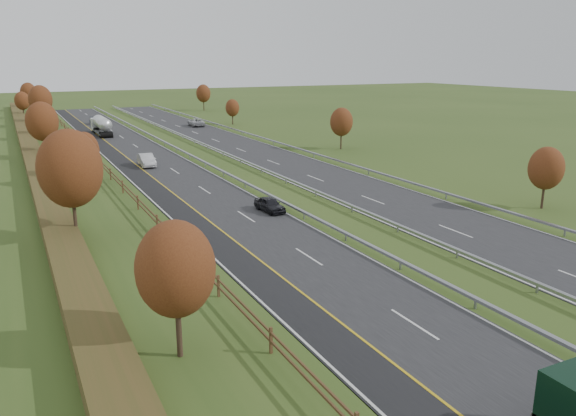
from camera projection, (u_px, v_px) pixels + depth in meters
name	position (u px, v px, depth m)	size (l,w,h in m)	color
ground	(235.00, 172.00, 71.54)	(400.00, 400.00, 0.00)	#324A1A
near_carriageway	(163.00, 171.00, 72.40)	(10.50, 200.00, 0.04)	black
far_carriageway	(278.00, 160.00, 79.53)	(10.50, 200.00, 0.04)	black
hard_shoulder	(134.00, 173.00, 70.78)	(3.00, 200.00, 0.04)	black
lane_markings	(211.00, 166.00, 75.06)	(26.75, 200.00, 0.01)	silver
embankment_left	(54.00, 172.00, 66.53)	(12.00, 200.00, 2.00)	#324A1A
hedge_left	(34.00, 160.00, 65.27)	(2.20, 180.00, 1.10)	#3D3C19
fence_left	(93.00, 155.00, 67.67)	(0.12, 189.06, 1.20)	#422B19
median_barrier_near	(205.00, 162.00, 74.71)	(0.32, 200.00, 0.71)	#909398
median_barrier_far	(241.00, 159.00, 76.91)	(0.32, 200.00, 0.71)	#909398
outer_barrier_far	(314.00, 153.00, 81.88)	(0.32, 200.00, 0.71)	#909398
trees_left	(55.00, 130.00, 62.39)	(6.64, 164.30, 7.66)	#2D2116
trees_far	(275.00, 110.00, 109.42)	(8.45, 118.60, 7.12)	#2D2116
road_tanker	(101.00, 125.00, 105.74)	(2.40, 11.22, 3.46)	silver
car_dark_near	(270.00, 204.00, 52.87)	(1.60, 3.97, 1.35)	black
car_silver_mid	(146.00, 160.00, 75.09)	(1.74, 4.99, 1.64)	silver
car_small_far	(95.00, 121.00, 122.80)	(2.01, 4.95, 1.44)	#172648
car_oncoming	(196.00, 122.00, 119.37)	(2.71, 5.88, 1.63)	#B2B2B7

